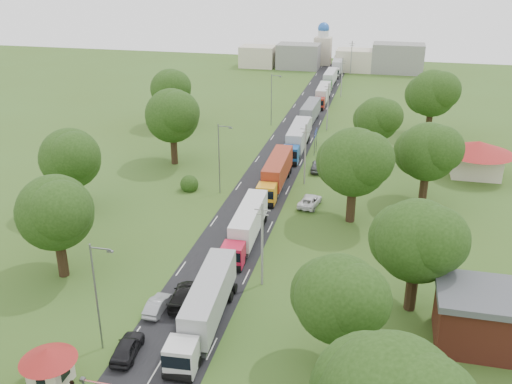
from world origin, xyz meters
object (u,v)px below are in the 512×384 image
(truck_0, at_px, (206,305))
(info_sign, at_px, (316,136))
(car_lane_mid, at_px, (157,305))
(guard_booth, at_px, (49,362))
(car_lane_front, at_px, (127,348))

(truck_0, bearing_deg, info_sign, 86.55)
(info_sign, relative_size, car_lane_mid, 1.00)
(guard_booth, bearing_deg, car_lane_mid, 69.39)
(truck_0, bearing_deg, guard_booth, -133.17)
(info_sign, height_order, car_lane_front, info_sign)
(guard_booth, bearing_deg, info_sign, 78.32)
(car_lane_front, bearing_deg, car_lane_mid, -95.83)
(info_sign, relative_size, car_lane_front, 0.89)
(car_lane_front, bearing_deg, truck_0, -139.77)
(info_sign, bearing_deg, truck_0, -93.45)
(guard_booth, height_order, info_sign, info_sign)
(truck_0, distance_m, car_lane_mid, 5.52)
(info_sign, height_order, truck_0, truck_0)
(guard_booth, distance_m, car_lane_front, 6.40)
(info_sign, bearing_deg, guard_booth, -101.68)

